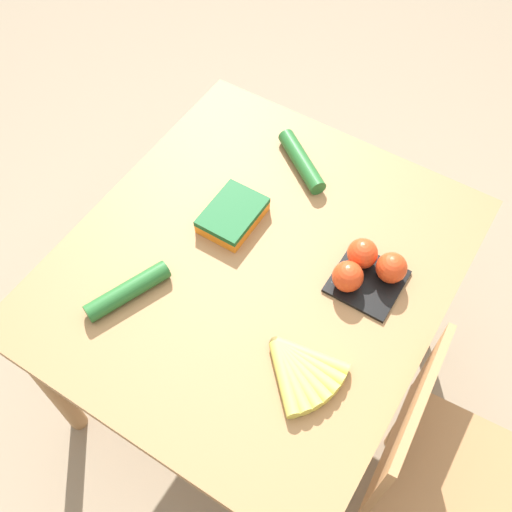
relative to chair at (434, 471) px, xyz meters
The scene contains 8 objects.
ground_plane 0.82m from the chair, 102.72° to the right, with size 12.00×12.00×0.00m, color gray.
dining_table 0.70m from the chair, 102.72° to the right, with size 1.12×0.99×0.76m.
chair is the anchor object (origin of this frame).
banana_bunch 0.51m from the chair, 81.03° to the right, with size 0.19×0.20×0.04m.
tomato_pack 0.58m from the chair, 124.19° to the right, with size 0.18×0.18×0.09m.
carrot_bag 0.88m from the chair, 106.44° to the right, with size 0.18×0.13×0.05m.
cucumber_near 0.94m from the chair, 125.23° to the right, with size 0.17×0.22×0.05m.
cucumber_far 0.94m from the chair, 82.49° to the right, with size 0.23×0.13×0.05m.
Camera 1 is at (0.74, 0.47, 2.12)m, focal length 42.00 mm.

